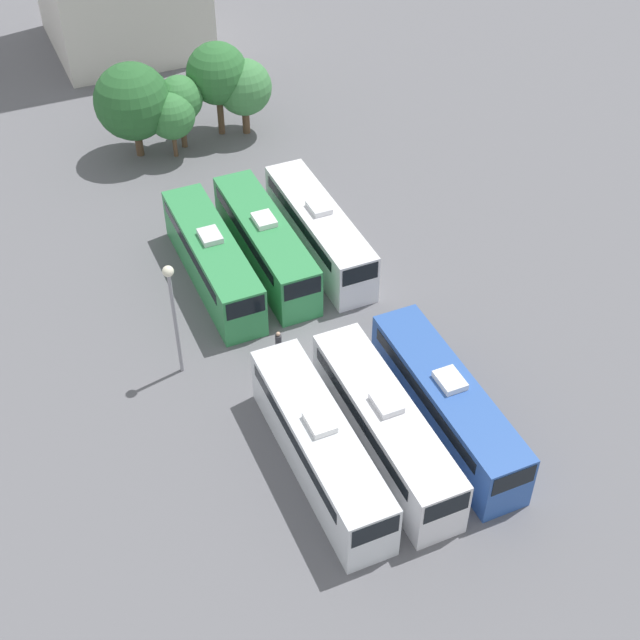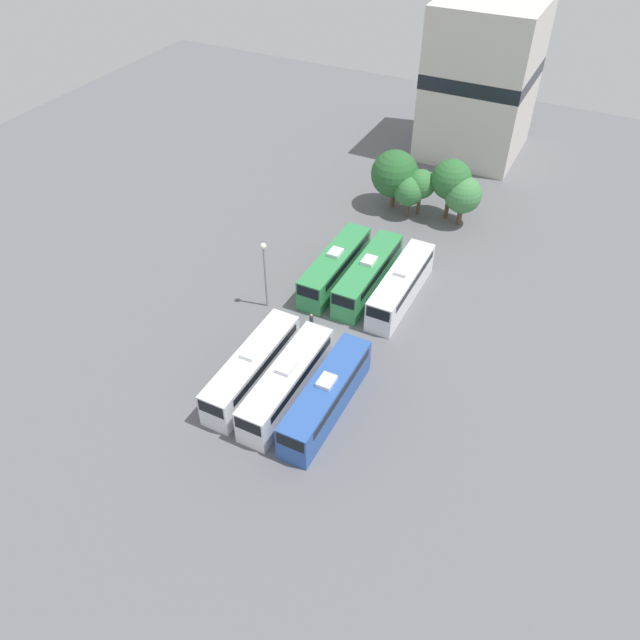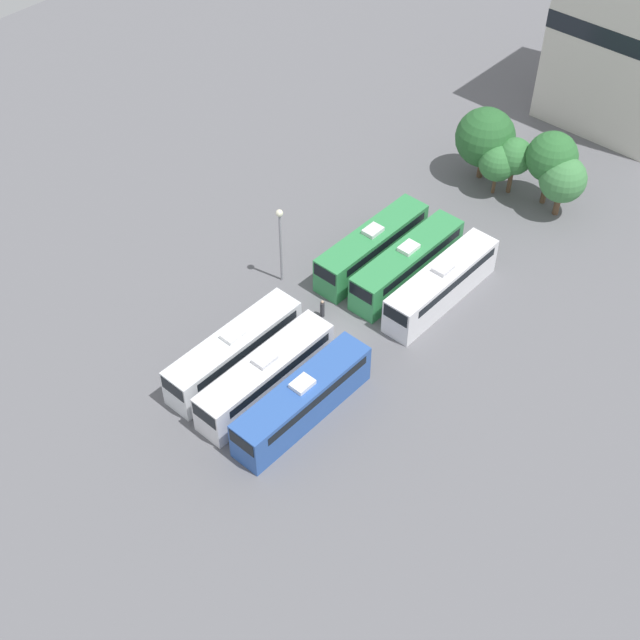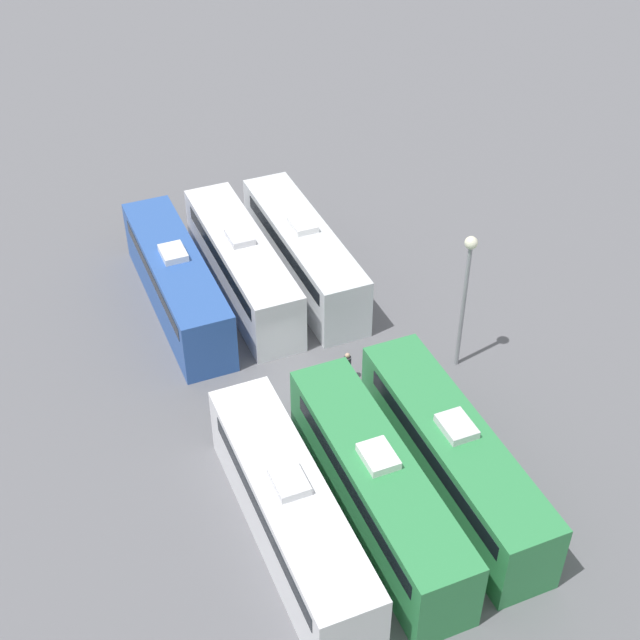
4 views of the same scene
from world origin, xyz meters
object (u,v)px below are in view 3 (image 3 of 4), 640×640
(tree_3, at_px, (552,157))
(tree_4, at_px, (563,179))
(tree_1, at_px, (498,163))
(bus_2, at_px, (303,399))
(tree_2, at_px, (514,157))
(bus_1, at_px, (266,375))
(bus_0, at_px, (235,350))
(bus_5, at_px, (442,283))
(tree_0, at_px, (485,138))
(worker_person, at_px, (322,309))
(bus_3, at_px, (372,246))
(bus_4, at_px, (408,263))
(light_pole, at_px, (280,233))

(tree_3, height_order, tree_4, tree_3)
(tree_1, distance_m, tree_3, 4.87)
(bus_2, xyz_separation_m, tree_2, (-3.95, 32.42, 2.10))
(bus_1, xyz_separation_m, tree_1, (-1.38, 31.46, 1.53))
(tree_2, distance_m, tree_3, 3.47)
(bus_0, xyz_separation_m, bus_5, (7.07, 16.26, 0.00))
(tree_4, bearing_deg, tree_0, 179.25)
(worker_person, distance_m, tree_0, 24.40)
(tree_1, bearing_deg, bus_3, -97.94)
(bus_1, xyz_separation_m, bus_3, (-3.50, 16.31, 0.00))
(bus_5, relative_size, worker_person, 7.23)
(bus_3, xyz_separation_m, tree_3, (6.34, 16.97, 3.12))
(bus_3, height_order, tree_1, tree_1)
(bus_2, bearing_deg, bus_4, 102.05)
(bus_2, relative_size, bus_3, 1.00)
(tree_1, bearing_deg, bus_1, -87.48)
(bus_1, distance_m, bus_3, 16.68)
(bus_5, bearing_deg, bus_1, -102.47)
(bus_1, height_order, worker_person, bus_1)
(bus_5, height_order, tree_4, tree_4)
(bus_3, bearing_deg, bus_2, -66.47)
(bus_4, height_order, bus_5, same)
(bus_1, bearing_deg, tree_2, 90.67)
(light_pole, bearing_deg, tree_2, 72.43)
(light_pole, height_order, tree_4, light_pole)
(light_pole, bearing_deg, worker_person, -10.10)
(bus_4, bearing_deg, bus_3, -175.97)
(bus_0, bearing_deg, bus_4, 77.99)
(tree_1, relative_size, tree_2, 0.90)
(bus_2, xyz_separation_m, tree_0, (-7.32, 32.61, 2.54))
(bus_5, relative_size, tree_1, 2.35)
(bus_3, height_order, bus_5, same)
(light_pole, relative_size, tree_2, 1.30)
(tree_0, bearing_deg, tree_4, -0.75)
(bus_0, distance_m, bus_5, 17.73)
(bus_3, bearing_deg, light_pole, -121.66)
(bus_4, relative_size, tree_4, 2.03)
(bus_3, xyz_separation_m, tree_4, (8.12, 16.29, 1.96))
(bus_1, height_order, tree_3, tree_3)
(bus_1, height_order, tree_0, tree_0)
(tree_0, xyz_separation_m, tree_4, (8.38, -0.11, -0.57))
(bus_0, relative_size, worker_person, 7.23)
(bus_1, bearing_deg, bus_3, 102.10)
(bus_2, bearing_deg, light_pole, 139.77)
(bus_0, height_order, tree_2, tree_2)
(tree_3, bearing_deg, tree_4, -20.94)
(worker_person, relative_size, light_pole, 0.23)
(bus_2, distance_m, tree_1, 31.79)
(bus_3, xyz_separation_m, tree_1, (2.11, 15.15, 1.53))
(bus_3, relative_size, tree_3, 1.65)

